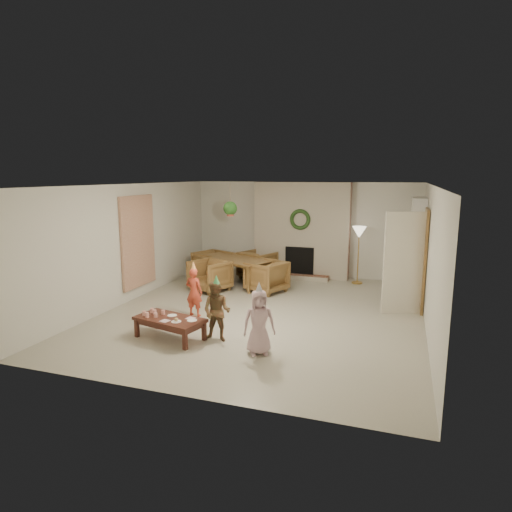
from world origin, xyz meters
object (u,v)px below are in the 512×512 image
at_px(dining_table, 235,271).
at_px(child_pink, 259,322).
at_px(dining_chair_right, 267,276).
at_px(dining_chair_far, 258,265).
at_px(child_plaid, 217,312).
at_px(child_red, 194,292).
at_px(dining_chair_near, 210,276).
at_px(dining_chair_left, 212,265).
at_px(coffee_table_top, 170,319).

height_order(dining_table, child_pink, child_pink).
bearing_deg(dining_chair_right, dining_chair_far, -128.66).
bearing_deg(child_plaid, child_red, 130.91).
bearing_deg(dining_chair_right, child_plaid, 26.30).
xyz_separation_m(dining_chair_right, child_plaid, (0.13, -3.16, 0.13)).
height_order(dining_chair_near, dining_chair_far, same).
relative_size(dining_chair_left, dining_chair_right, 1.00).
bearing_deg(dining_table, child_pink, -39.91).
bearing_deg(dining_table, child_plaid, -49.28).
xyz_separation_m(dining_chair_near, dining_chair_far, (0.67, 1.52, 0.00)).
distance_m(dining_table, coffee_table_top, 3.76).
height_order(dining_chair_near, dining_chair_right, same).
bearing_deg(child_red, coffee_table_top, 100.70).
xyz_separation_m(dining_chair_near, dining_chair_left, (-0.42, 1.10, 0.00)).
relative_size(coffee_table_top, child_pink, 1.16).
bearing_deg(child_plaid, dining_chair_left, 114.35).
bearing_deg(dining_chair_far, dining_table, 90.00).
bearing_deg(dining_chair_far, dining_chair_left, 45.00).
xyz_separation_m(dining_chair_right, child_pink, (0.95, -3.44, 0.13)).
xyz_separation_m(dining_chair_left, child_red, (0.91, -2.87, 0.10)).
bearing_deg(child_pink, child_plaid, 133.58).
distance_m(dining_table, child_pink, 4.31).
xyz_separation_m(dining_chair_near, dining_chair_right, (1.29, 0.34, 0.00)).
relative_size(dining_chair_far, child_red, 0.86).
bearing_deg(child_red, dining_chair_right, -107.28).
relative_size(dining_chair_left, child_pink, 0.81).
distance_m(dining_chair_near, coffee_table_top, 3.05).
distance_m(child_red, child_pink, 2.20).
bearing_deg(dining_chair_far, child_plaid, 123.65).
relative_size(dining_chair_right, child_pink, 0.81).
height_order(child_red, child_pink, child_pink).
distance_m(dining_chair_far, child_red, 3.30).
relative_size(dining_chair_near, coffee_table_top, 0.69).
relative_size(dining_chair_near, dining_chair_right, 1.00).
height_order(dining_chair_near, child_red, child_red).
bearing_deg(dining_chair_near, dining_chair_far, 90.00).
distance_m(dining_chair_right, child_pink, 3.57).
height_order(dining_chair_far, dining_chair_right, same).
xyz_separation_m(coffee_table_top, child_pink, (1.60, -0.12, 0.17)).
distance_m(child_red, child_plaid, 1.40).
bearing_deg(child_plaid, dining_chair_far, 98.91).
relative_size(dining_chair_right, child_plaid, 0.81).
xyz_separation_m(dining_chair_far, dining_chair_right, (0.61, -1.18, 0.00)).
relative_size(dining_table, child_plaid, 1.90).
distance_m(dining_chair_near, dining_chair_far, 1.66).
bearing_deg(dining_chair_far, coffee_table_top, 113.47).
distance_m(dining_table, dining_chair_far, 0.83).
bearing_deg(dining_chair_left, dining_chair_right, -90.00).
distance_m(coffee_table_top, child_pink, 1.61).
xyz_separation_m(dining_table, child_pink, (1.90, -3.87, 0.17)).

